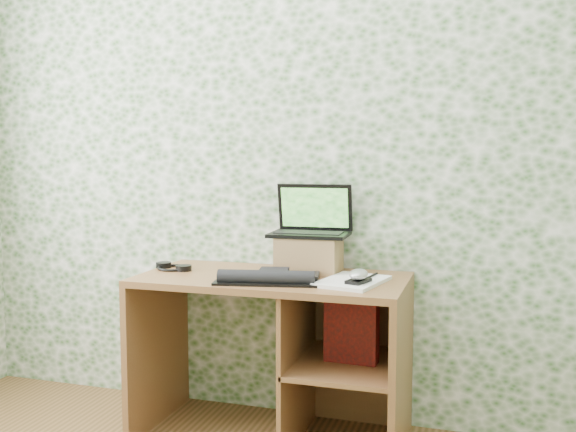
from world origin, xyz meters
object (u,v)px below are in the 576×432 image
(keyboard, at_px, (270,277))
(notepad, at_px, (352,281))
(riser, at_px, (309,254))
(desk, at_px, (291,334))
(laptop, at_px, (312,223))

(keyboard, bearing_deg, notepad, 2.74)
(riser, height_order, keyboard, riser)
(desk, bearing_deg, riser, 64.50)
(riser, bearing_deg, laptop, 90.00)
(desk, distance_m, notepad, 0.41)
(keyboard, bearing_deg, desk, 63.81)
(riser, height_order, notepad, riser)
(riser, xyz_separation_m, notepad, (0.24, -0.19, -0.08))
(desk, height_order, riser, riser)
(riser, bearing_deg, notepad, -38.03)
(riser, distance_m, keyboard, 0.30)
(keyboard, bearing_deg, laptop, 61.48)
(riser, xyz_separation_m, keyboard, (-0.10, -0.27, -0.06))
(keyboard, relative_size, notepad, 1.36)
(notepad, bearing_deg, desk, 177.89)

